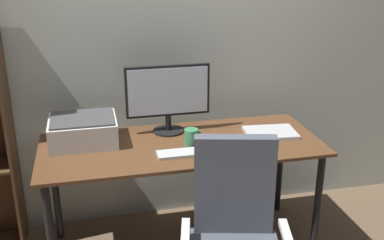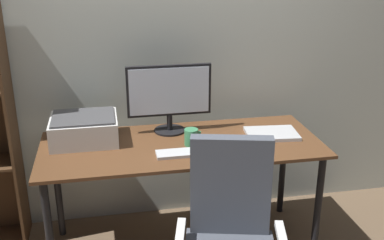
{
  "view_description": "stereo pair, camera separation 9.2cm",
  "coord_description": "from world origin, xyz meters",
  "px_view_note": "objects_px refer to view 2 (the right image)",
  "views": [
    {
      "loc": [
        -0.52,
        -2.55,
        1.87
      ],
      "look_at": [
        0.06,
        -0.03,
        0.9
      ],
      "focal_mm": 43.65,
      "sensor_mm": 36.0,
      "label": 1
    },
    {
      "loc": [
        -0.43,
        -2.57,
        1.87
      ],
      "look_at": [
        0.06,
        -0.03,
        0.9
      ],
      "focal_mm": 43.65,
      "sensor_mm": 36.0,
      "label": 2
    }
  ],
  "objects_px": {
    "keyboard": "(181,153)",
    "mouse": "(222,149)",
    "coffee_mug": "(191,137)",
    "desk": "(182,155)",
    "printer": "(84,129)",
    "monitor": "(169,94)",
    "laptop": "(272,134)"
  },
  "relations": [
    {
      "from": "monitor",
      "to": "mouse",
      "type": "xyz_separation_m",
      "value": [
        0.25,
        -0.38,
        -0.23
      ]
    },
    {
      "from": "desk",
      "to": "coffee_mug",
      "type": "xyz_separation_m",
      "value": [
        0.05,
        -0.03,
        0.13
      ]
    },
    {
      "from": "monitor",
      "to": "keyboard",
      "type": "height_order",
      "value": "monitor"
    },
    {
      "from": "laptop",
      "to": "printer",
      "type": "bearing_deg",
      "value": 178.94
    },
    {
      "from": "keyboard",
      "to": "coffee_mug",
      "type": "xyz_separation_m",
      "value": [
        0.08,
        0.13,
        0.04
      ]
    },
    {
      "from": "desk",
      "to": "monitor",
      "type": "xyz_separation_m",
      "value": [
        -0.04,
        0.21,
        0.33
      ]
    },
    {
      "from": "monitor",
      "to": "keyboard",
      "type": "xyz_separation_m",
      "value": [
        0.01,
        -0.37,
        -0.24
      ]
    },
    {
      "from": "laptop",
      "to": "keyboard",
      "type": "bearing_deg",
      "value": -158.28
    },
    {
      "from": "coffee_mug",
      "to": "monitor",
      "type": "bearing_deg",
      "value": 111.53
    },
    {
      "from": "coffee_mug",
      "to": "printer",
      "type": "distance_m",
      "value": 0.66
    },
    {
      "from": "desk",
      "to": "laptop",
      "type": "xyz_separation_m",
      "value": [
        0.58,
        0.02,
        0.09
      ]
    },
    {
      "from": "coffee_mug",
      "to": "printer",
      "type": "bearing_deg",
      "value": 163.68
    },
    {
      "from": "mouse",
      "to": "printer",
      "type": "relative_size",
      "value": 0.24
    },
    {
      "from": "desk",
      "to": "printer",
      "type": "relative_size",
      "value": 4.24
    },
    {
      "from": "coffee_mug",
      "to": "laptop",
      "type": "height_order",
      "value": "coffee_mug"
    },
    {
      "from": "mouse",
      "to": "printer",
      "type": "bearing_deg",
      "value": 172.26
    },
    {
      "from": "mouse",
      "to": "laptop",
      "type": "bearing_deg",
      "value": 40.72
    },
    {
      "from": "desk",
      "to": "monitor",
      "type": "distance_m",
      "value": 0.39
    },
    {
      "from": "laptop",
      "to": "mouse",
      "type": "bearing_deg",
      "value": -148.11
    },
    {
      "from": "mouse",
      "to": "coffee_mug",
      "type": "relative_size",
      "value": 0.95
    },
    {
      "from": "desk",
      "to": "keyboard",
      "type": "distance_m",
      "value": 0.19
    },
    {
      "from": "desk",
      "to": "keyboard",
      "type": "relative_size",
      "value": 5.85
    },
    {
      "from": "coffee_mug",
      "to": "printer",
      "type": "xyz_separation_m",
      "value": [
        -0.63,
        0.18,
        0.03
      ]
    },
    {
      "from": "desk",
      "to": "printer",
      "type": "bearing_deg",
      "value": 165.45
    },
    {
      "from": "keyboard",
      "to": "mouse",
      "type": "distance_m",
      "value": 0.24
    },
    {
      "from": "desk",
      "to": "laptop",
      "type": "height_order",
      "value": "laptop"
    },
    {
      "from": "monitor",
      "to": "printer",
      "type": "height_order",
      "value": "monitor"
    },
    {
      "from": "mouse",
      "to": "laptop",
      "type": "xyz_separation_m",
      "value": [
        0.37,
        0.18,
        -0.01
      ]
    },
    {
      "from": "coffee_mug",
      "to": "mouse",
      "type": "bearing_deg",
      "value": -40.96
    },
    {
      "from": "desk",
      "to": "coffee_mug",
      "type": "bearing_deg",
      "value": -33.23
    },
    {
      "from": "laptop",
      "to": "printer",
      "type": "distance_m",
      "value": 1.17
    },
    {
      "from": "mouse",
      "to": "coffee_mug",
      "type": "distance_m",
      "value": 0.21
    }
  ]
}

